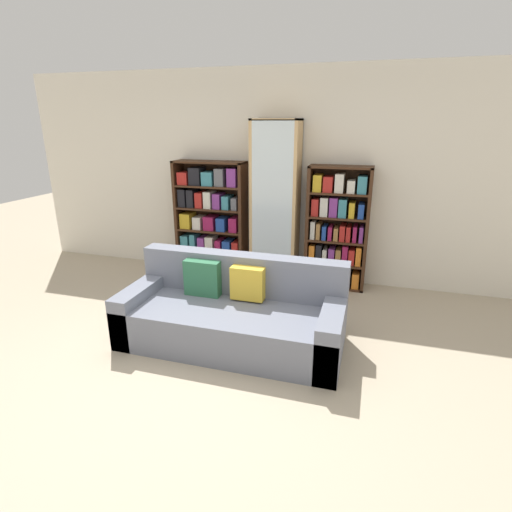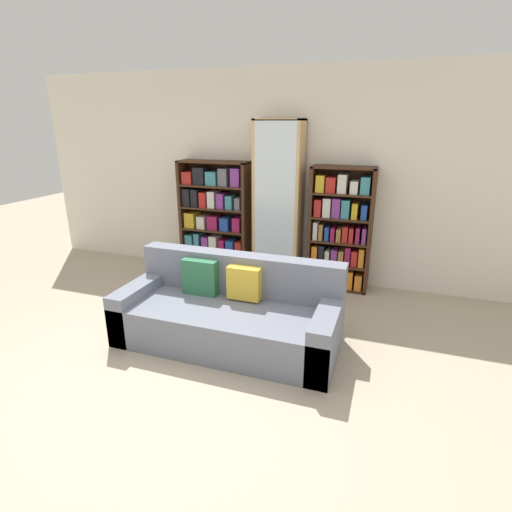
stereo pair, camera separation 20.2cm
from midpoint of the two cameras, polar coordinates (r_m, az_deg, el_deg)
ground_plane at (r=3.58m, az=-11.28°, el=-16.56°), size 16.00×16.00×0.00m
wall_back at (r=5.38m, az=0.66°, el=11.23°), size 7.06×0.06×2.70m
couch at (r=3.89m, az=-4.79°, el=-8.41°), size 2.09×0.89×0.80m
bookshelf_left at (r=5.55m, az=-7.56°, el=5.09°), size 0.97×0.32×1.56m
display_cabinet at (r=5.17m, az=1.66°, el=7.42°), size 0.60×0.36×2.08m
bookshelf_right at (r=5.11m, az=10.36°, el=3.67°), size 0.77×0.32×1.54m
wine_bottle at (r=4.92m, az=6.47°, el=-4.02°), size 0.08×0.08×0.39m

